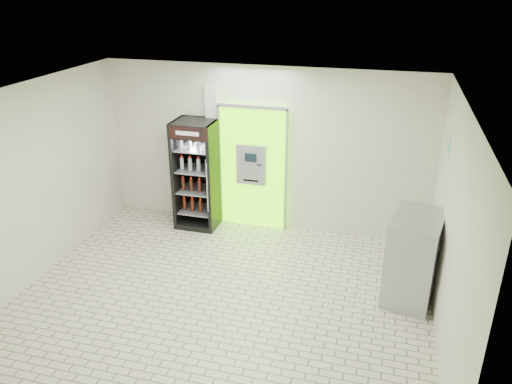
% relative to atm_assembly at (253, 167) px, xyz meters
% --- Properties ---
extents(ground, '(6.00, 6.00, 0.00)m').
position_rel_atm_assembly_xyz_m(ground, '(0.20, -2.41, -1.17)').
color(ground, beige).
rests_on(ground, ground).
extents(room_shell, '(6.00, 6.00, 6.00)m').
position_rel_atm_assembly_xyz_m(room_shell, '(0.20, -2.41, 0.67)').
color(room_shell, silver).
rests_on(room_shell, ground).
extents(atm_assembly, '(1.30, 0.24, 2.33)m').
position_rel_atm_assembly_xyz_m(atm_assembly, '(0.00, 0.00, 0.00)').
color(atm_assembly, '#62ED00').
rests_on(atm_assembly, ground).
extents(pillar, '(0.22, 0.11, 2.60)m').
position_rel_atm_assembly_xyz_m(pillar, '(-0.78, 0.04, 0.13)').
color(pillar, silver).
rests_on(pillar, ground).
extents(beverage_cooler, '(0.77, 0.73, 2.04)m').
position_rel_atm_assembly_xyz_m(beverage_cooler, '(-1.00, -0.26, -0.19)').
color(beverage_cooler, black).
rests_on(beverage_cooler, ground).
extents(steel_cabinet, '(0.85, 1.10, 1.32)m').
position_rel_atm_assembly_xyz_m(steel_cabinet, '(2.86, -1.69, -0.51)').
color(steel_cabinet, '#9D9FA5').
rests_on(steel_cabinet, ground).
extents(exit_sign, '(0.02, 0.22, 0.26)m').
position_rel_atm_assembly_xyz_m(exit_sign, '(3.19, -1.01, 0.95)').
color(exit_sign, white).
rests_on(exit_sign, room_shell).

